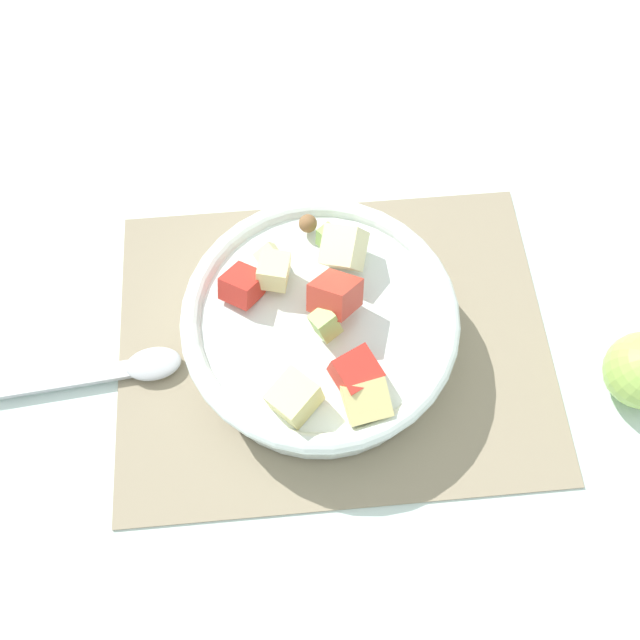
# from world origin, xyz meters

# --- Properties ---
(ground_plane) EXTENTS (2.40, 2.40, 0.00)m
(ground_plane) POSITION_xyz_m (0.00, 0.00, 0.00)
(ground_plane) COLOR silver
(placemat) EXTENTS (0.45, 0.34, 0.01)m
(placemat) POSITION_xyz_m (0.00, 0.00, 0.00)
(placemat) COLOR gray
(placemat) RESTS_ON ground_plane
(salad_bowl) EXTENTS (0.27, 0.27, 0.12)m
(salad_bowl) POSITION_xyz_m (-0.01, 0.00, 0.05)
(salad_bowl) COLOR white
(salad_bowl) RESTS_ON placemat
(serving_spoon) EXTENTS (0.22, 0.05, 0.01)m
(serving_spoon) POSITION_xyz_m (-0.23, -0.02, 0.01)
(serving_spoon) COLOR #B7B7BC
(serving_spoon) RESTS_ON placemat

